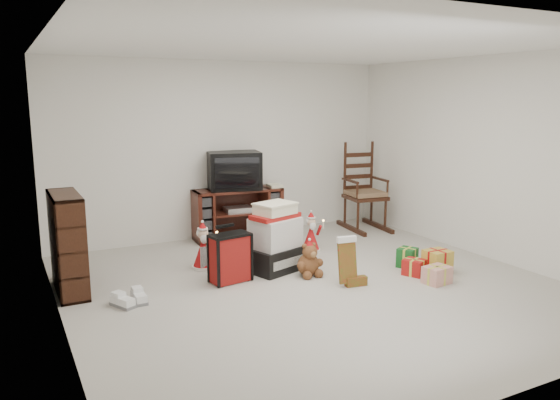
% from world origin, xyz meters
% --- Properties ---
extents(room, '(5.01, 5.01, 2.51)m').
position_xyz_m(room, '(0.00, 0.00, 1.25)').
color(room, '#B6B1A7').
rests_on(room, ground).
extents(tv_stand, '(1.28, 0.55, 0.72)m').
position_xyz_m(tv_stand, '(0.08, 2.25, 0.36)').
color(tv_stand, '#4C1D15').
rests_on(tv_stand, floor).
extents(bookshelf, '(0.28, 0.85, 1.03)m').
position_xyz_m(bookshelf, '(-2.33, 1.03, 0.50)').
color(bookshelf, '#381B0F').
rests_on(bookshelf, floor).
extents(rocking_chair, '(0.66, 0.97, 1.37)m').
position_xyz_m(rocking_chair, '(2.02, 1.92, 0.47)').
color(rocking_chair, '#381B0F').
rests_on(rocking_chair, floor).
extents(gift_pile, '(0.73, 0.62, 0.78)m').
position_xyz_m(gift_pile, '(-0.11, 0.68, 0.34)').
color(gift_pile, black).
rests_on(gift_pile, floor).
extents(red_suitcase, '(0.44, 0.28, 0.63)m').
position_xyz_m(red_suitcase, '(-0.74, 0.53, 0.28)').
color(red_suitcase, maroon).
rests_on(red_suitcase, floor).
extents(stocking, '(0.27, 0.14, 0.55)m').
position_xyz_m(stocking, '(0.32, -0.16, 0.27)').
color(stocking, '#0D7D16').
rests_on(stocking, floor).
extents(teddy_bear, '(0.25, 0.22, 0.38)m').
position_xyz_m(teddy_bear, '(0.13, 0.32, 0.17)').
color(teddy_bear, brown).
rests_on(teddy_bear, floor).
extents(santa_figurine, '(0.26, 0.25, 0.54)m').
position_xyz_m(santa_figurine, '(0.66, 1.16, 0.21)').
color(santa_figurine, '#AD1215').
rests_on(santa_figurine, floor).
extents(mrs_claus_figurine, '(0.28, 0.26, 0.57)m').
position_xyz_m(mrs_claus_figurine, '(-0.84, 1.12, 0.22)').
color(mrs_claus_figurine, '#AD1215').
rests_on(mrs_claus_figurine, floor).
extents(sneaker_pair, '(0.35, 0.30, 0.10)m').
position_xyz_m(sneaker_pair, '(-1.85, 0.37, 0.05)').
color(sneaker_pair, white).
rests_on(sneaker_pair, floor).
extents(gift_cluster, '(0.53, 0.82, 0.25)m').
position_xyz_m(gift_cluster, '(1.29, -0.23, 0.12)').
color(gift_cluster, '#A31512').
rests_on(gift_cluster, floor).
extents(crt_television, '(0.81, 0.67, 0.53)m').
position_xyz_m(crt_television, '(0.05, 2.26, 0.98)').
color(crt_television, black).
rests_on(crt_television, tv_stand).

